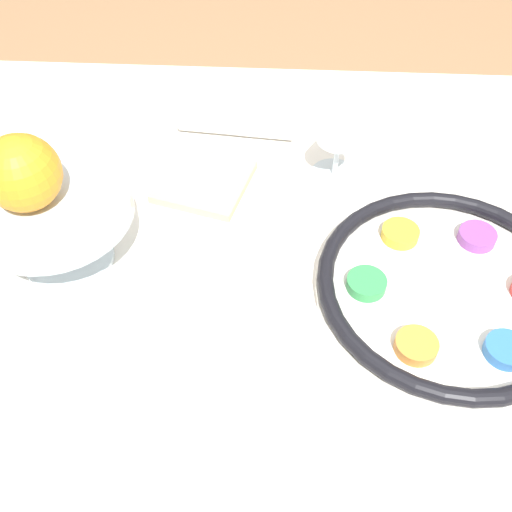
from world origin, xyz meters
TOP-DOWN VIEW (x-y plane):
  - ground_plane at (0.00, 0.00)m, footprint 8.00×8.00m
  - dining_table at (0.00, 0.00)m, footprint 1.17×0.82m
  - seder_plate at (-0.20, 0.08)m, footprint 0.31×0.31m
  - wine_glass at (-0.08, -0.13)m, footprint 0.07×0.07m
  - fruit_stand at (0.26, 0.05)m, footprint 0.19×0.19m
  - orange_fruit at (0.27, 0.06)m, footprint 0.08×0.08m
  - bread_plate at (0.11, -0.09)m, footprint 0.18×0.18m
  - napkin_roll at (0.07, -0.23)m, footprint 0.18×0.06m
  - cup_near at (0.12, 0.09)m, footprint 0.08×0.08m

SIDE VIEW (x-z plane):
  - ground_plane at x=0.00m, z-range 0.00..0.00m
  - dining_table at x=0.00m, z-range 0.00..0.70m
  - bread_plate at x=0.11m, z-range 0.70..0.72m
  - seder_plate at x=-0.20m, z-range 0.70..0.73m
  - napkin_roll at x=0.07m, z-range 0.70..0.75m
  - cup_near at x=0.12m, z-range 0.70..0.76m
  - fruit_stand at x=0.26m, z-range 0.73..0.84m
  - wine_glass at x=-0.08m, z-range 0.73..0.85m
  - orange_fruit at x=0.27m, z-range 0.81..0.90m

